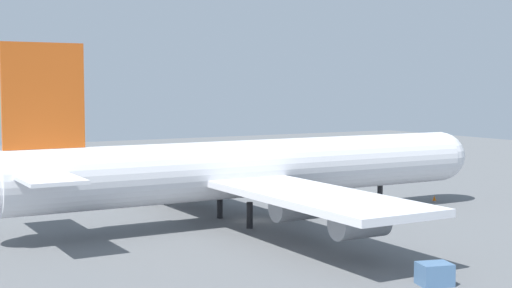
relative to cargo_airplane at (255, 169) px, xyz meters
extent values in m
plane|color=slate|center=(0.19, 0.00, -6.04)|extent=(253.87, 253.87, 0.00)
cylinder|color=silver|center=(0.19, 0.00, 0.12)|extent=(57.49, 6.54, 6.54)
sphere|color=silver|center=(28.94, 0.00, 0.12)|extent=(6.41, 6.41, 6.41)
cube|color=#D85919|center=(-23.95, 0.00, 8.62)|extent=(8.05, 0.50, 10.46)
cube|color=silver|center=(-25.10, -5.20, 1.10)|extent=(5.17, 9.81, 0.36)
cube|color=silver|center=(-25.10, 5.20, 1.10)|extent=(5.17, 9.81, 0.36)
cube|color=silver|center=(-2.68, -15.75, -0.86)|extent=(9.77, 27.57, 0.70)
cube|color=silver|center=(-2.68, 15.75, -0.86)|extent=(9.77, 27.57, 0.70)
cylinder|color=gray|center=(-1.68, -11.61, -2.58)|extent=(5.23, 2.75, 2.75)
cylinder|color=gray|center=(-1.68, -21.82, -2.58)|extent=(5.23, 2.75, 2.75)
cylinder|color=gray|center=(-1.68, 11.61, -2.58)|extent=(5.23, 2.75, 2.75)
cylinder|color=gray|center=(-1.68, 21.82, -2.58)|extent=(5.23, 2.75, 2.75)
cylinder|color=black|center=(18.59, 0.00, -4.60)|extent=(0.70, 0.70, 2.90)
cylinder|color=black|center=(-2.68, -3.60, -4.60)|extent=(0.70, 0.70, 2.90)
cylinder|color=black|center=(-2.68, 3.60, -4.60)|extent=(0.70, 0.70, 2.90)
cube|color=#4C729E|center=(-1.43, -30.99, -5.16)|extent=(3.01, 2.63, 1.76)
cone|color=orange|center=(28.75, 0.80, -5.69)|extent=(0.49, 0.49, 0.71)
camera|label=1|loc=(-42.10, -73.41, 9.67)|focal=51.81mm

